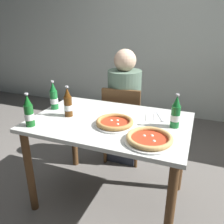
% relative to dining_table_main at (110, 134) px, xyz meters
% --- Properties ---
extents(ground_plane, '(8.00, 8.00, 0.00)m').
position_rel_dining_table_main_xyz_m(ground_plane, '(0.00, 0.00, -0.64)').
color(ground_plane, slate).
extents(back_wall_tiled, '(7.00, 0.10, 2.60)m').
position_rel_dining_table_main_xyz_m(back_wall_tiled, '(0.00, 2.20, 0.66)').
color(back_wall_tiled, silver).
rests_on(back_wall_tiled, ground_plane).
extents(dining_table_main, '(1.20, 0.80, 0.75)m').
position_rel_dining_table_main_xyz_m(dining_table_main, '(0.00, 0.00, 0.00)').
color(dining_table_main, silver).
rests_on(dining_table_main, ground_plane).
extents(chair_behind_table, '(0.44, 0.44, 0.85)m').
position_rel_dining_table_main_xyz_m(chair_behind_table, '(-0.10, 0.61, -0.15)').
color(chair_behind_table, brown).
rests_on(chair_behind_table, ground_plane).
extents(diner_seated, '(0.34, 0.34, 1.21)m').
position_rel_dining_table_main_xyz_m(diner_seated, '(-0.10, 0.66, -0.05)').
color(diner_seated, '#2D3342').
rests_on(diner_seated, ground_plane).
extents(pizza_margherita_near, '(0.29, 0.29, 0.04)m').
position_rel_dining_table_main_xyz_m(pizza_margherita_near, '(0.07, -0.07, 0.14)').
color(pizza_margherita_near, white).
rests_on(pizza_margherita_near, dining_table_main).
extents(pizza_marinara_far, '(0.32, 0.32, 0.04)m').
position_rel_dining_table_main_xyz_m(pizza_marinara_far, '(0.36, -0.22, 0.13)').
color(pizza_marinara_far, white).
rests_on(pizza_marinara_far, dining_table_main).
extents(beer_bottle_left, '(0.07, 0.07, 0.25)m').
position_rel_dining_table_main_xyz_m(beer_bottle_left, '(-0.54, 0.06, 0.22)').
color(beer_bottle_left, '#196B2D').
rests_on(beer_bottle_left, dining_table_main).
extents(beer_bottle_center, '(0.07, 0.07, 0.25)m').
position_rel_dining_table_main_xyz_m(beer_bottle_center, '(-0.50, -0.30, 0.22)').
color(beer_bottle_center, '#14591E').
rests_on(beer_bottle_center, dining_table_main).
extents(beer_bottle_right, '(0.07, 0.07, 0.25)m').
position_rel_dining_table_main_xyz_m(beer_bottle_right, '(-0.34, -0.04, 0.22)').
color(beer_bottle_right, '#512D0F').
rests_on(beer_bottle_right, dining_table_main).
extents(beer_bottle_extra, '(0.07, 0.07, 0.25)m').
position_rel_dining_table_main_xyz_m(beer_bottle_extra, '(0.48, 0.06, 0.22)').
color(beer_bottle_extra, '#196B2D').
rests_on(beer_bottle_extra, dining_table_main).
extents(napkin_with_cutlery, '(0.22, 0.22, 0.01)m').
position_rel_dining_table_main_xyz_m(napkin_with_cutlery, '(0.33, 0.20, 0.12)').
color(napkin_with_cutlery, white).
rests_on(napkin_with_cutlery, dining_table_main).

